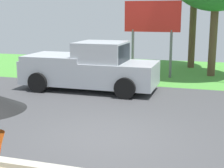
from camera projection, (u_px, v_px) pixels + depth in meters
ground_plane at (133, 107)px, 10.79m from camera, size 40.00×22.00×0.20m
pickup_truck at (90, 68)px, 12.85m from camera, size 5.20×2.28×1.88m
roadside_billboard at (152, 22)px, 15.21m from camera, size 2.60×0.12×3.50m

